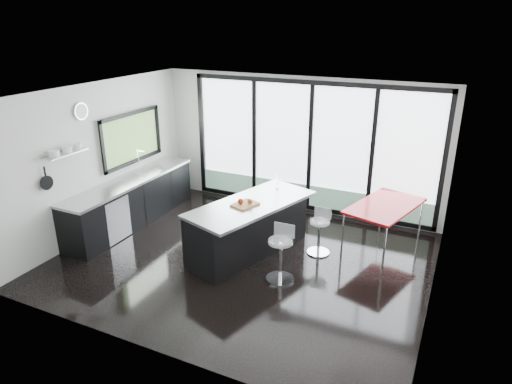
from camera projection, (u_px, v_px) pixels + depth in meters
The scene contains 11 objects.
floor at pixel (243, 259), 7.79m from camera, with size 6.00×5.00×0.00m, color black.
ceiling at pixel (241, 94), 6.78m from camera, with size 6.00×5.00×0.00m, color white.
wall_back at pixel (309, 153), 9.30m from camera, with size 6.00×0.09×2.80m.
wall_front at pixel (143, 251), 5.18m from camera, with size 6.00×0.00×2.80m, color beige.
wall_left at pixel (109, 147), 8.64m from camera, with size 0.26×5.00×2.80m.
wall_right at pixel (442, 215), 6.09m from camera, with size 0.00×5.00×2.80m, color beige.
counter_cabinets at pixel (132, 201), 9.02m from camera, with size 0.69×3.24×1.36m.
island at pixel (248, 227), 7.88m from camera, with size 1.65×2.53×1.24m.
bar_stool_near at pixel (280, 260), 7.07m from camera, with size 0.44×0.44×0.70m, color silver.
bar_stool_far at pixel (319, 237), 7.89m from camera, with size 0.39×0.39×0.63m, color silver.
red_table at pixel (383, 226), 8.07m from camera, with size 0.88×1.53×0.82m, color #99070D.
Camera 1 is at (3.12, -6.10, 3.89)m, focal length 32.00 mm.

